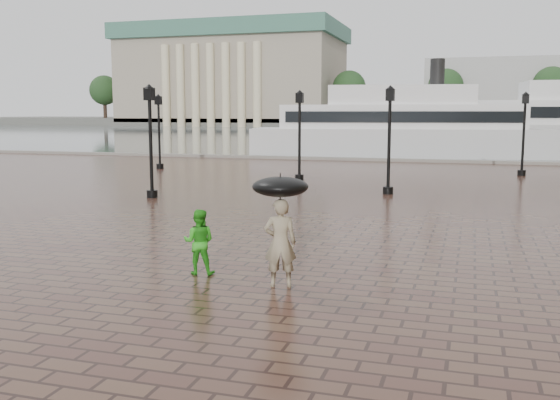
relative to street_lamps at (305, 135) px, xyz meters
name	(u,v)px	position (x,y,z in m)	size (l,w,h in m)	color
ground	(174,265)	(1.60, -17.60, -2.33)	(300.00, 300.00, 0.00)	#3C221B
harbour_water	(432,134)	(1.60, 74.40, -2.33)	(240.00, 240.00, 0.00)	#485458
quay_edge	(378,161)	(1.60, 14.40, -2.33)	(80.00, 0.60, 0.30)	slate
far_shore	(448,122)	(1.60, 142.40, -1.33)	(300.00, 60.00, 2.00)	#4C4C47
museum	(233,73)	(-53.40, 127.01, 11.58)	(57.00, 32.50, 26.00)	gray
far_trees	(446,86)	(1.60, 120.40, 7.09)	(188.00, 8.00, 13.50)	#2D2119
street_lamps	(305,135)	(0.00, 0.00, 0.00)	(21.44, 14.44, 4.40)	black
adult_pedestrian	(280,243)	(4.40, -18.54, -1.44)	(0.64, 0.42, 1.76)	gray
child_pedestrian	(199,242)	(2.47, -18.13, -1.63)	(0.68, 0.53, 1.39)	green
ferry_near	(400,128)	(2.48, 19.50, -0.07)	(23.44, 9.08, 7.50)	#BEBEBE
umbrella	(280,187)	(4.40, -18.54, -0.34)	(1.10, 1.10, 1.16)	black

